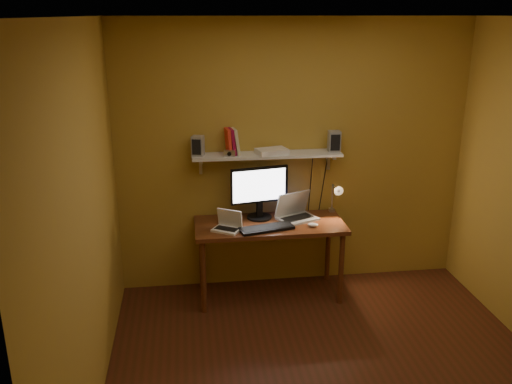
{
  "coord_description": "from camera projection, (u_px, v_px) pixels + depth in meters",
  "views": [
    {
      "loc": [
        -1.02,
        -3.38,
        2.62
      ],
      "look_at": [
        -0.42,
        1.18,
        1.1
      ],
      "focal_mm": 38.0,
      "sensor_mm": 36.0,
      "label": 1
    }
  ],
  "objects": [
    {
      "name": "room",
      "position": [
        339.0,
        215.0,
        3.72
      ],
      "size": [
        3.44,
        3.24,
        2.64
      ],
      "color": "#502214",
      "rests_on": "ground"
    },
    {
      "name": "speaker_right",
      "position": [
        334.0,
        141.0,
        5.1
      ],
      "size": [
        0.12,
        0.12,
        0.2
      ],
      "primitive_type": "cube",
      "rotation": [
        0.0,
        0.0,
        -0.06
      ],
      "color": "gray",
      "rests_on": "wall_shelf"
    },
    {
      "name": "monitor",
      "position": [
        259.0,
        190.0,
        5.11
      ],
      "size": [
        0.56,
        0.28,
        0.5
      ],
      "rotation": [
        0.0,
        0.0,
        0.18
      ],
      "color": "black",
      "rests_on": "desk"
    },
    {
      "name": "wall_shelf",
      "position": [
        267.0,
        155.0,
        5.06
      ],
      "size": [
        1.4,
        0.25,
        0.21
      ],
      "color": "silver",
      "rests_on": "room"
    },
    {
      "name": "netbook",
      "position": [
        228.0,
        224.0,
        4.9
      ],
      "size": [
        0.3,
        0.27,
        0.19
      ],
      "rotation": [
        0.0,
        0.0,
        -0.56
      ],
      "color": "white",
      "rests_on": "desk"
    },
    {
      "name": "desk_lamp",
      "position": [
        336.0,
        195.0,
        5.2
      ],
      "size": [
        0.09,
        0.23,
        0.38
      ],
      "color": "silver",
      "rests_on": "desk"
    },
    {
      "name": "books",
      "position": [
        232.0,
        142.0,
        4.99
      ],
      "size": [
        0.14,
        0.17,
        0.24
      ],
      "color": "red",
      "rests_on": "wall_shelf"
    },
    {
      "name": "mouse",
      "position": [
        313.0,
        225.0,
        4.98
      ],
      "size": [
        0.11,
        0.09,
        0.04
      ],
      "primitive_type": "ellipsoid",
      "rotation": [
        0.0,
        0.0,
        -0.31
      ],
      "color": "white",
      "rests_on": "desk"
    },
    {
      "name": "keyboard",
      "position": [
        267.0,
        228.0,
        4.91
      ],
      "size": [
        0.52,
        0.28,
        0.03
      ],
      "primitive_type": "cube",
      "rotation": [
        0.0,
        0.0,
        0.23
      ],
      "color": "black",
      "rests_on": "desk"
    },
    {
      "name": "shelf_camera",
      "position": [
        230.0,
        153.0,
        4.93
      ],
      "size": [
        0.11,
        0.06,
        0.06
      ],
      "color": "silver",
      "rests_on": "wall_shelf"
    },
    {
      "name": "router",
      "position": [
        272.0,
        151.0,
        5.04
      ],
      "size": [
        0.32,
        0.25,
        0.05
      ],
      "primitive_type": "cube",
      "rotation": [
        0.0,
        0.0,
        0.26
      ],
      "color": "white",
      "rests_on": "wall_shelf"
    },
    {
      "name": "laptop",
      "position": [
        295.0,
        212.0,
        5.17
      ],
      "size": [
        0.43,
        0.38,
        0.26
      ],
      "rotation": [
        0.0,
        0.0,
        0.42
      ],
      "color": "gray",
      "rests_on": "desk"
    },
    {
      "name": "speaker_left",
      "position": [
        198.0,
        146.0,
        4.95
      ],
      "size": [
        0.13,
        0.13,
        0.18
      ],
      "primitive_type": "cube",
      "rotation": [
        0.0,
        0.0,
        -0.29
      ],
      "color": "gray",
      "rests_on": "wall_shelf"
    },
    {
      "name": "desk",
      "position": [
        270.0,
        232.0,
        5.09
      ],
      "size": [
        1.4,
        0.6,
        0.75
      ],
      "color": "brown",
      "rests_on": "ground"
    }
  ]
}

